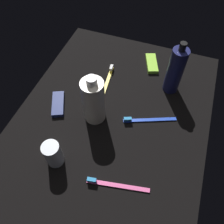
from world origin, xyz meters
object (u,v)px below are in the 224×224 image
snack_bar_navy (58,104)px  snack_bar_lime (152,63)px  deodorant_stick (53,154)px  toothbrush_yellow (107,81)px  toothbrush_pink (114,185)px  toothbrush_blue (147,119)px  bodywash_bottle (94,101)px  lotion_bottle (175,71)px

snack_bar_navy → snack_bar_lime: bearing=-65.0°
deodorant_stick → toothbrush_yellow: (35.16, -3.49, -3.87)cm
toothbrush_pink → toothbrush_blue: bearing=-7.1°
bodywash_bottle → toothbrush_yellow: size_ratio=1.05×
lotion_bottle → snack_bar_lime: bearing=43.7°
deodorant_stick → snack_bar_lime: size_ratio=0.86×
toothbrush_blue → toothbrush_pink: size_ratio=0.96×
snack_bar_navy → snack_bar_lime: (31.16, -26.10, 0.00)cm
toothbrush_pink → snack_bar_navy: toothbrush_pink is taller
snack_bar_lime → toothbrush_blue: bearing=169.7°
deodorant_stick → snack_bar_navy: deodorant_stick is taller
toothbrush_yellow → snack_bar_navy: bearing=142.4°
bodywash_bottle → toothbrush_blue: bodywash_bottle is taller
snack_bar_navy → toothbrush_pink: bearing=-150.7°
deodorant_stick → bodywash_bottle: bearing=-14.9°
bodywash_bottle → deodorant_stick: 20.05cm
toothbrush_yellow → snack_bar_navy: toothbrush_yellow is taller
bodywash_bottle → toothbrush_pink: bearing=-145.4°
bodywash_bottle → snack_bar_navy: bearing=90.3°
toothbrush_yellow → toothbrush_pink: (-36.38, -15.51, 0.00)cm
toothbrush_blue → lotion_bottle: bearing=-15.2°
toothbrush_blue → toothbrush_pink: bearing=172.9°
bodywash_bottle → snack_bar_navy: bodywash_bottle is taller
toothbrush_yellow → deodorant_stick: bearing=174.3°
toothbrush_pink → bodywash_bottle: bearing=34.6°
toothbrush_yellow → toothbrush_blue: bearing=-122.9°
bodywash_bottle → toothbrush_pink: 25.81cm
snack_bar_navy → snack_bar_lime: size_ratio=1.00×
lotion_bottle → snack_bar_navy: lotion_bottle is taller
snack_bar_lime → bodywash_bottle: bearing=138.0°
bodywash_bottle → deodorant_stick: bodywash_bottle is taller
deodorant_stick → toothbrush_pink: bearing=-93.7°
deodorant_stick → toothbrush_yellow: bearing=-5.7°
snack_bar_lime → lotion_bottle: bearing=-157.1°
toothbrush_blue → toothbrush_pink: (-24.38, 3.05, 0.00)cm
bodywash_bottle → snack_bar_lime: bodywash_bottle is taller
bodywash_bottle → toothbrush_blue: 19.23cm
toothbrush_blue → snack_bar_navy: bearing=97.8°
toothbrush_pink → toothbrush_yellow: bearing=23.1°
deodorant_stick → toothbrush_blue: size_ratio=0.52×
toothbrush_blue → snack_bar_lime: size_ratio=1.65×
lotion_bottle → toothbrush_pink: size_ratio=1.16×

